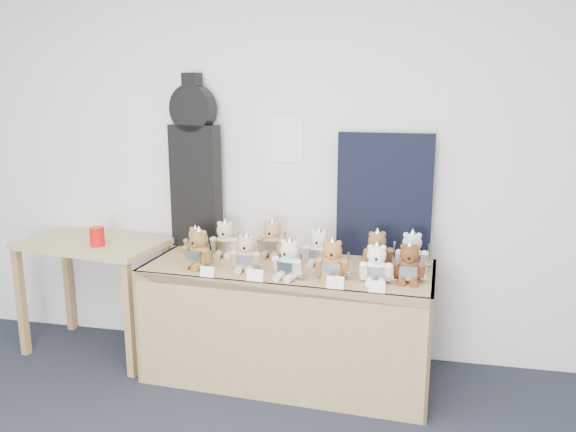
% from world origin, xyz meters
% --- Properties ---
extents(room_shell, '(6.00, 6.00, 6.00)m').
position_xyz_m(room_shell, '(-0.01, 2.49, 1.49)').
color(room_shell, silver).
rests_on(room_shell, floor).
extents(display_table, '(1.83, 0.85, 0.74)m').
position_xyz_m(display_table, '(0.08, 2.03, 0.58)').
color(display_table, olive).
rests_on(display_table, floor).
extents(side_table, '(1.04, 0.68, 0.81)m').
position_xyz_m(side_table, '(-1.31, 2.15, 0.68)').
color(side_table, tan).
rests_on(side_table, floor).
extents(guitar_case, '(0.38, 0.19, 1.19)m').
position_xyz_m(guitar_case, '(-0.63, 2.40, 1.32)').
color(guitar_case, black).
rests_on(guitar_case, display_table).
extents(navy_board, '(0.61, 0.06, 0.81)m').
position_xyz_m(navy_board, '(0.65, 2.40, 1.15)').
color(navy_board, black).
rests_on(navy_board, display_table).
extents(red_cup, '(0.10, 0.10, 0.13)m').
position_xyz_m(red_cup, '(-1.20, 2.05, 0.87)').
color(red_cup, '#BA0D0C').
rests_on(red_cup, side_table).
extents(teddy_front_far_left, '(0.22, 0.20, 0.27)m').
position_xyz_m(teddy_front_far_left, '(-0.46, 1.95, 0.85)').
color(teddy_front_far_left, brown).
rests_on(teddy_front_far_left, display_table).
extents(teddy_front_left, '(0.21, 0.17, 0.25)m').
position_xyz_m(teddy_front_left, '(-0.15, 1.95, 0.85)').
color(teddy_front_left, tan).
rests_on(teddy_front_left, display_table).
extents(teddy_front_centre, '(0.21, 0.20, 0.26)m').
position_xyz_m(teddy_front_centre, '(0.14, 1.86, 0.85)').
color(teddy_front_centre, silver).
rests_on(teddy_front_centre, display_table).
extents(teddy_front_right, '(0.22, 0.18, 0.27)m').
position_xyz_m(teddy_front_right, '(0.38, 1.90, 0.85)').
color(teddy_front_right, '#A2683D').
rests_on(teddy_front_right, display_table).
extents(teddy_front_far_right, '(0.21, 0.17, 0.26)m').
position_xyz_m(teddy_front_far_right, '(0.64, 1.88, 0.85)').
color(teddy_front_far_right, white).
rests_on(teddy_front_far_right, display_table).
extents(teddy_front_end, '(0.21, 0.17, 0.26)m').
position_xyz_m(teddy_front_end, '(0.82, 1.93, 0.85)').
color(teddy_front_end, brown).
rests_on(teddy_front_end, display_table).
extents(teddy_back_left, '(0.22, 0.18, 0.27)m').
position_xyz_m(teddy_back_left, '(-0.37, 2.22, 0.85)').
color(teddy_back_left, '#CAB493').
rests_on(teddy_back_left, display_table).
extents(teddy_back_centre_left, '(0.22, 0.18, 0.27)m').
position_xyz_m(teddy_back_centre_left, '(-0.07, 2.28, 0.85)').
color(teddy_back_centre_left, tan).
rests_on(teddy_back_centre_left, display_table).
extents(teddy_back_centre_right, '(0.20, 0.18, 0.25)m').
position_xyz_m(teddy_back_centre_right, '(0.26, 2.17, 0.84)').
color(teddy_back_centre_right, silver).
rests_on(teddy_back_centre_right, display_table).
extents(teddy_back_right, '(0.22, 0.20, 0.26)m').
position_xyz_m(teddy_back_right, '(0.63, 2.17, 0.85)').
color(teddy_back_right, brown).
rests_on(teddy_back_right, display_table).
extents(teddy_back_end, '(0.22, 0.18, 0.27)m').
position_xyz_m(teddy_back_end, '(0.84, 2.16, 0.85)').
color(teddy_back_end, silver).
rests_on(teddy_back_end, display_table).
extents(teddy_back_far_left, '(0.17, 0.16, 0.21)m').
position_xyz_m(teddy_back_far_left, '(-0.58, 2.22, 0.83)').
color(teddy_back_far_left, olive).
rests_on(teddy_back_far_left, display_table).
extents(entry_card_a, '(0.09, 0.02, 0.06)m').
position_xyz_m(entry_card_a, '(-0.34, 1.77, 0.78)').
color(entry_card_a, white).
rests_on(entry_card_a, display_table).
extents(entry_card_b, '(0.10, 0.03, 0.07)m').
position_xyz_m(entry_card_b, '(-0.04, 1.75, 0.78)').
color(entry_card_b, white).
rests_on(entry_card_b, display_table).
extents(entry_card_c, '(0.10, 0.03, 0.07)m').
position_xyz_m(entry_card_c, '(0.42, 1.73, 0.78)').
color(entry_card_c, white).
rests_on(entry_card_c, display_table).
extents(entry_card_d, '(0.09, 0.02, 0.06)m').
position_xyz_m(entry_card_d, '(0.65, 1.71, 0.78)').
color(entry_card_d, white).
rests_on(entry_card_d, display_table).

